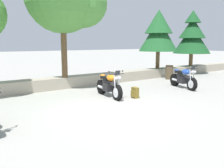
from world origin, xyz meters
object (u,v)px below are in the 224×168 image
(rider_backpack, at_px, (135,92))
(motorcycle_orange_centre, at_px, (109,85))
(trash_bin, at_px, (169,72))
(motorcycle_blue_far_right, at_px, (183,78))
(pine_tree_far_right, at_px, (192,35))
(pine_tree_mid_right, at_px, (159,31))

(rider_backpack, bearing_deg, motorcycle_orange_centre, 133.53)
(trash_bin, bearing_deg, motorcycle_blue_far_right, -126.28)
(motorcycle_orange_centre, relative_size, pine_tree_far_right, 0.52)
(motorcycle_blue_far_right, relative_size, pine_tree_mid_right, 0.53)
(pine_tree_far_right, xyz_separation_m, trash_bin, (-3.53, -1.03, -2.32))
(rider_backpack, xyz_separation_m, pine_tree_mid_right, (5.48, 3.95, 2.71))
(motorcycle_orange_centre, xyz_separation_m, rider_backpack, (0.74, -0.78, -0.24))
(pine_tree_far_right, relative_size, trash_bin, 4.61)
(rider_backpack, xyz_separation_m, trash_bin, (5.18, 2.67, 0.19))
(motorcycle_blue_far_right, height_order, pine_tree_mid_right, pine_tree_mid_right)
(motorcycle_orange_centre, height_order, rider_backpack, motorcycle_orange_centre)
(motorcycle_blue_far_right, relative_size, trash_bin, 2.34)
(rider_backpack, height_order, pine_tree_mid_right, pine_tree_mid_right)
(pine_tree_far_right, height_order, trash_bin, pine_tree_far_right)
(trash_bin, bearing_deg, pine_tree_far_right, 16.21)
(pine_tree_far_right, bearing_deg, trash_bin, -163.79)
(rider_backpack, bearing_deg, pine_tree_far_right, 23.01)
(pine_tree_mid_right, bearing_deg, pine_tree_far_right, -4.50)
(motorcycle_orange_centre, distance_m, motorcycle_blue_far_right, 4.17)
(motorcycle_blue_far_right, distance_m, rider_backpack, 3.41)
(motorcycle_orange_centre, distance_m, trash_bin, 6.21)
(motorcycle_orange_centre, bearing_deg, motorcycle_blue_far_right, -7.48)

